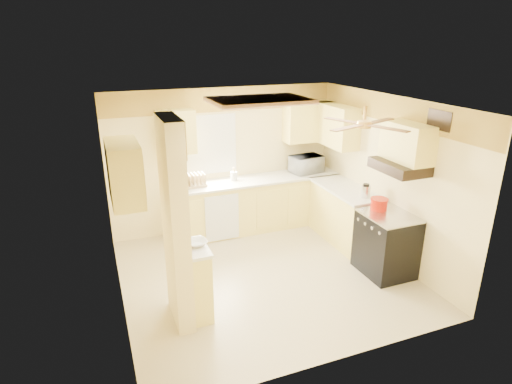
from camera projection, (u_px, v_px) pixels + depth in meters
name	position (u px, v px, depth m)	size (l,w,h in m)	color
floor	(265.00, 275.00, 6.26)	(4.00, 4.00, 0.00)	tan
ceiling	(267.00, 103.00, 5.41)	(4.00, 4.00, 0.00)	white
wall_back	(224.00, 160.00, 7.50)	(4.00, 4.00, 0.00)	#F6DF96
wall_front	(340.00, 258.00, 4.17)	(4.00, 4.00, 0.00)	#F6DF96
wall_left	(113.00, 216.00, 5.15)	(3.80, 3.80, 0.00)	#F6DF96
wall_right	(387.00, 178.00, 6.52)	(3.80, 3.80, 0.00)	#F6DF96
wallpaper_border	(223.00, 100.00, 7.12)	(4.00, 0.02, 0.40)	#FED44A
partition_column	(176.00, 226.00, 4.89)	(0.20, 0.70, 2.50)	#F6DF96
partition_ledge	(198.00, 282.00, 5.24)	(0.25, 0.55, 0.90)	#FFEA6B
ledge_top	(196.00, 248.00, 5.08)	(0.28, 0.58, 0.04)	white
lower_cabinets_back	(257.00, 204.00, 7.68)	(3.00, 0.60, 0.90)	#FFEA6B
lower_cabinets_right	(345.00, 215.00, 7.22)	(0.60, 1.40, 0.90)	#FFEA6B
countertop_back	(257.00, 180.00, 7.51)	(3.04, 0.64, 0.04)	white
countertop_right	(346.00, 189.00, 7.05)	(0.64, 1.44, 0.04)	white
dishwasher_panel	(222.00, 218.00, 7.16)	(0.58, 0.02, 0.80)	white
window	(210.00, 145.00, 7.30)	(0.92, 0.02, 1.02)	white
upper_cab_back_left	(176.00, 132.00, 6.85)	(0.60, 0.35, 0.70)	#FFEA6B
upper_cab_back_right	(309.00, 122.00, 7.67)	(0.90, 0.35, 0.70)	#FFEA6B
upper_cab_right	(336.00, 125.00, 7.35)	(0.35, 1.00, 0.70)	#FFEA6B
upper_cab_left_wall	(125.00, 173.00, 4.79)	(0.35, 0.75, 0.70)	#FFEA6B
upper_cab_over_stove	(407.00, 142.00, 5.74)	(0.35, 0.76, 0.52)	#FFEA6B
stove	(386.00, 244.00, 6.20)	(0.68, 0.77, 0.92)	black
range_hood	(399.00, 167.00, 5.82)	(0.50, 0.76, 0.14)	black
poster_menu	(182.00, 175.00, 4.72)	(0.02, 0.42, 0.57)	black
poster_nashville	(185.00, 228.00, 4.95)	(0.02, 0.42, 0.57)	black
ceiling_light_panel	(259.00, 101.00, 5.89)	(1.35, 0.95, 0.06)	brown
ceiling_fan	(364.00, 124.00, 5.21)	(1.15, 1.15, 0.26)	gold
vent_grate	(439.00, 120.00, 5.37)	(0.02, 0.40, 0.25)	black
microwave	(306.00, 164.00, 7.80)	(0.56, 0.38, 0.31)	white
bowl	(197.00, 243.00, 5.10)	(0.24, 0.24, 0.06)	white
dutch_oven	(379.00, 204.00, 6.20)	(0.26, 0.26, 0.17)	#B81504
kettle	(366.00, 191.00, 6.60)	(0.14, 0.14, 0.22)	silver
dish_rack	(194.00, 182.00, 7.11)	(0.38, 0.29, 0.21)	tan
utensil_crock	(234.00, 176.00, 7.40)	(0.12, 0.12, 0.23)	white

